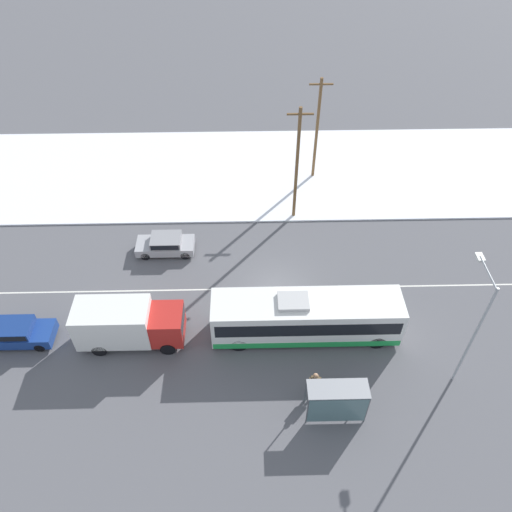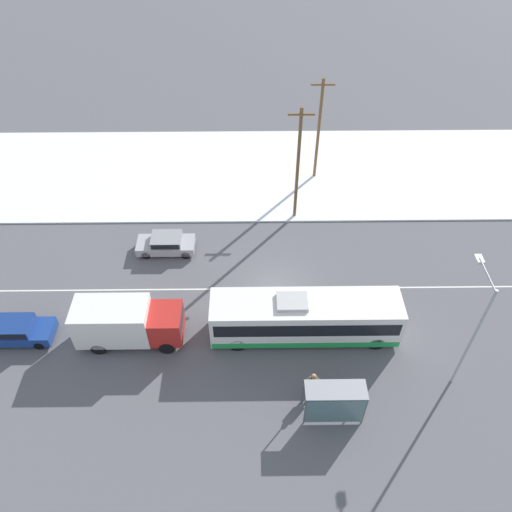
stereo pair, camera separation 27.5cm
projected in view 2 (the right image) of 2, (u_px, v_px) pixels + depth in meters
name	position (u px, v px, depth m)	size (l,w,h in m)	color
ground_plane	(276.00, 289.00, 33.52)	(120.00, 120.00, 0.00)	#56565B
snow_lot	(270.00, 172.00, 43.13)	(80.00, 13.28, 0.12)	white
lane_marking_center	(276.00, 289.00, 33.52)	(60.00, 0.12, 0.00)	silver
city_bus	(305.00, 318.00, 29.80)	(11.26, 2.57, 3.14)	white
box_truck	(126.00, 322.00, 29.43)	(6.30, 2.30, 2.96)	silver
sedan_car	(166.00, 243.00, 35.65)	(4.10, 1.80, 1.35)	#9E9EA3
parked_car_near_truck	(16.00, 330.00, 30.06)	(4.29, 1.80, 1.46)	navy
pedestrian_at_stop	(313.00, 382.00, 27.14)	(0.66, 0.29, 1.83)	#23232D
bus_shelter	(335.00, 402.00, 25.68)	(3.19, 1.20, 2.40)	gray
streetlamp	(474.00, 321.00, 25.42)	(0.36, 2.64, 7.76)	#9EA3A8
utility_pole_roadside	(298.00, 165.00, 35.56)	(1.80, 0.24, 9.23)	brown
utility_pole_snowlot	(319.00, 129.00, 39.51)	(1.80, 0.24, 8.77)	brown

